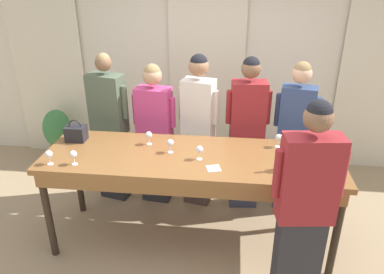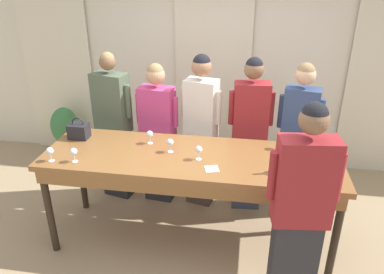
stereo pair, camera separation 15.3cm
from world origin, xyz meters
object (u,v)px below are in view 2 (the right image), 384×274
wine_glass_center_right (50,151)px  guest_olive_jacket (114,127)px  wine_glass_front_right (170,143)px  guest_cream_sweater (201,129)px  guest_pink_top (158,133)px  wine_glass_front_left (280,140)px  handbag (79,131)px  guest_striped_shirt (249,134)px  wine_bottle (292,159)px  wine_glass_center_mid (74,152)px  host_pouring (300,213)px  guest_navy_coat (297,138)px  tasting_bar (190,165)px  wine_glass_center_left (150,134)px  wine_glass_front_mid (199,150)px  potted_plant (65,130)px

wine_glass_center_right → guest_olive_jacket: (0.22, 1.04, -0.19)m
wine_glass_front_right → guest_cream_sweater: (0.20, 0.69, -0.15)m
wine_glass_front_right → guest_pink_top: size_ratio=0.08×
guest_olive_jacket → guest_cream_sweater: (1.04, 0.00, 0.04)m
wine_glass_front_left → wine_glass_front_right: size_ratio=1.00×
handbag → wine_glass_center_right: (-0.04, -0.52, 0.02)m
guest_olive_jacket → guest_striped_shirt: 1.58m
wine_glass_front_left → guest_pink_top: (-1.34, 0.45, -0.23)m
wine_bottle → guest_cream_sweater: bearing=135.7°
wine_glass_center_mid → host_pouring: size_ratio=0.07×
wine_glass_front_left → guest_navy_coat: bearing=63.2°
tasting_bar → wine_glass_center_mid: bearing=-165.4°
wine_bottle → guest_cream_sweater: 1.29m
guest_cream_sweater → wine_glass_center_mid: bearing=-135.4°
wine_glass_front_left → wine_glass_center_mid: same height
wine_glass_center_left → guest_olive_jacket: (-0.59, 0.54, -0.19)m
guest_navy_coat → wine_glass_center_mid: bearing=-154.1°
tasting_bar → wine_glass_center_right: 1.30m
wine_glass_front_left → guest_olive_jacket: 1.94m
wine_glass_center_mid → guest_cream_sweater: size_ratio=0.08×
handbag → guest_cream_sweater: bearing=23.5°
wine_glass_front_mid → wine_glass_center_right: 1.36m
handbag → guest_pink_top: bearing=36.7°
host_pouring → guest_olive_jacket: bearing=144.5°
wine_glass_center_mid → potted_plant: wine_glass_center_mid is taller
wine_glass_front_mid → guest_navy_coat: bearing=39.1°
wine_glass_center_right → guest_cream_sweater: guest_cream_sweater is taller
tasting_bar → handbag: (-1.21, 0.22, 0.17)m
wine_glass_front_mid → guest_pink_top: (-0.59, 0.79, -0.23)m
wine_glass_front_mid → wine_glass_center_left: bearing=154.1°
wine_glass_center_mid → guest_olive_jacket: size_ratio=0.08×
guest_olive_jacket → potted_plant: guest_olive_jacket is taller
potted_plant → wine_glass_center_mid: bearing=-59.4°
wine_glass_front_right → wine_glass_center_mid: size_ratio=1.00×
handbag → guest_olive_jacket: guest_olive_jacket is taller
wine_glass_front_left → guest_pink_top: guest_pink_top is taller
wine_glass_center_mid → guest_navy_coat: 2.34m
wine_glass_front_mid → potted_plant: bearing=144.0°
wine_glass_center_mid → guest_pink_top: (0.53, 1.02, -0.23)m
tasting_bar → guest_navy_coat: (1.07, 0.75, 0.01)m
guest_striped_shirt → potted_plant: bearing=163.3°
handbag → wine_glass_center_mid: handbag is taller
guest_pink_top → wine_glass_front_left: bearing=-18.6°
wine_glass_center_left → guest_cream_sweater: bearing=50.2°
wine_glass_front_right → wine_glass_center_left: (-0.24, 0.15, 0.00)m
wine_glass_center_mid → guest_navy_coat: (2.10, 1.02, -0.17)m
guest_navy_coat → host_pouring: host_pouring is taller
wine_glass_center_mid → potted_plant: size_ratio=0.17×
wine_glass_front_left → guest_cream_sweater: bearing=151.6°
guest_striped_shirt → wine_glass_front_right: bearing=-137.5°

